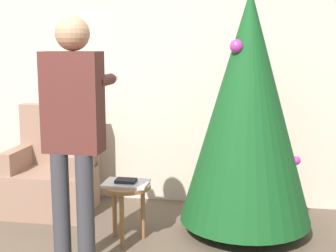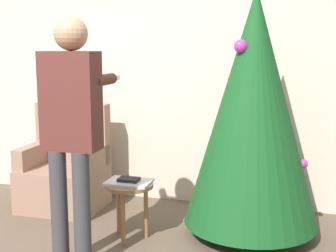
{
  "view_description": "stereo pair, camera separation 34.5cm",
  "coord_description": "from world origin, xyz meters",
  "px_view_note": "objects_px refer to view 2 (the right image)",
  "views": [
    {
      "loc": [
        1.28,
        -2.32,
        1.57
      ],
      "look_at": [
        0.7,
        1.03,
        0.98
      ],
      "focal_mm": 50.0,
      "sensor_mm": 36.0,
      "label": 1
    },
    {
      "loc": [
        1.62,
        -2.24,
        1.57
      ],
      "look_at": [
        0.7,
        1.03,
        0.98
      ],
      "focal_mm": 50.0,
      "sensor_mm": 36.0,
      "label": 2
    }
  ],
  "objects_px": {
    "person_standing": "(71,121)",
    "armchair": "(66,172)",
    "christmas_tree": "(253,109)",
    "side_stool": "(129,193)"
  },
  "relations": [
    {
      "from": "person_standing",
      "to": "side_stool",
      "type": "relative_size",
      "value": 3.72
    },
    {
      "from": "armchair",
      "to": "person_standing",
      "type": "relative_size",
      "value": 0.57
    },
    {
      "from": "person_standing",
      "to": "side_stool",
      "type": "bearing_deg",
      "value": 67.8
    },
    {
      "from": "christmas_tree",
      "to": "armchair",
      "type": "distance_m",
      "value": 1.96
    },
    {
      "from": "armchair",
      "to": "christmas_tree",
      "type": "bearing_deg",
      "value": -7.12
    },
    {
      "from": "person_standing",
      "to": "armchair",
      "type": "bearing_deg",
      "value": 120.85
    },
    {
      "from": "christmas_tree",
      "to": "armchair",
      "type": "relative_size",
      "value": 2.01
    },
    {
      "from": "christmas_tree",
      "to": "side_stool",
      "type": "bearing_deg",
      "value": -159.5
    },
    {
      "from": "side_stool",
      "to": "person_standing",
      "type": "bearing_deg",
      "value": -112.2
    },
    {
      "from": "person_standing",
      "to": "christmas_tree",
      "type": "bearing_deg",
      "value": 37.31
    }
  ]
}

